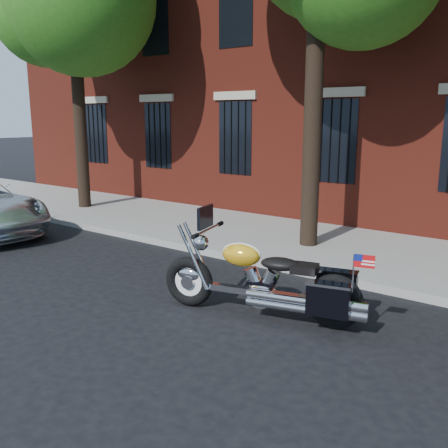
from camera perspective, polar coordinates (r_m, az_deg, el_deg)
The scene contains 5 objects.
ground at distance 8.65m, azimuth -2.55°, elevation -6.61°, with size 120.00×120.00×0.00m, color black.
curb at distance 9.68m, azimuth 2.71°, elevation -4.10°, with size 40.00×0.16×0.15m, color gray.
sidewalk at distance 11.22m, azimuth 8.20°, elevation -1.93°, with size 40.00×3.60×0.15m, color gray.
building at distance 17.46m, azimuth 20.75°, elevation 22.04°, with size 26.00×10.08×12.00m.
motorcycle at distance 6.99m, azimuth 5.08°, elevation -6.77°, with size 3.06×1.33×1.54m.
Camera 1 is at (5.28, -6.27, 2.78)m, focal length 40.00 mm.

